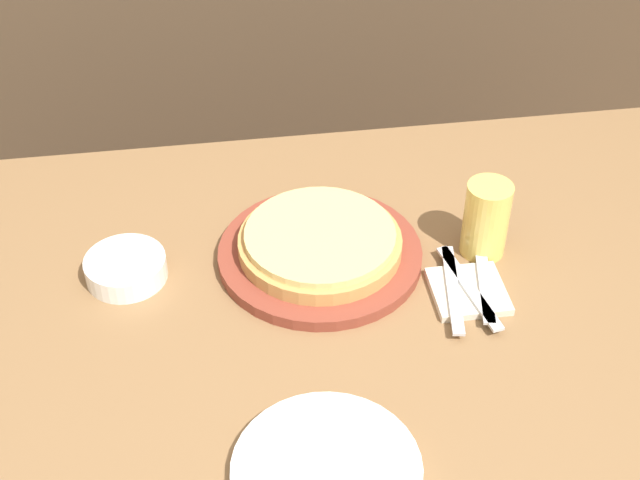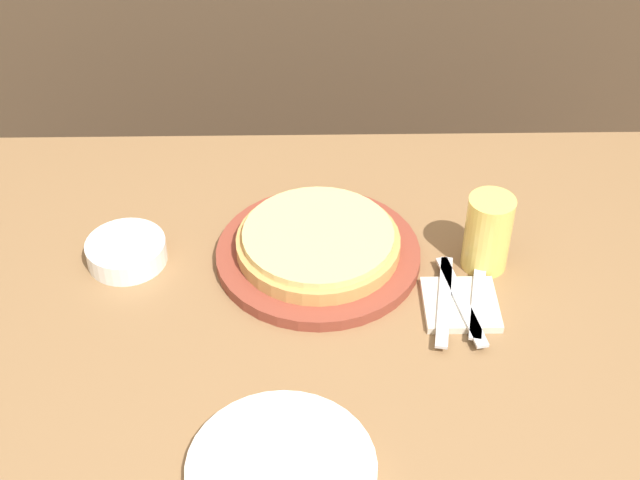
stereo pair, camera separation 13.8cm
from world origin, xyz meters
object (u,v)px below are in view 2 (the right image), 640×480
(beer_glass, at_px, (490,230))
(dinner_knife, at_px, (463,300))
(pizza_on_board, at_px, (320,248))
(fork, at_px, (446,300))
(spoon, at_px, (480,300))
(dinner_plate, at_px, (284,469))
(side_bowl, at_px, (128,251))

(beer_glass, height_order, dinner_knife, beer_glass)
(pizza_on_board, xyz_separation_m, beer_glass, (0.26, -0.02, 0.04))
(fork, distance_m, spoon, 0.05)
(dinner_knife, xyz_separation_m, spoon, (0.02, 0.00, 0.00))
(fork, relative_size, dinner_knife, 1.00)
(pizza_on_board, relative_size, fork, 1.68)
(pizza_on_board, xyz_separation_m, fork, (0.19, -0.11, -0.01))
(dinner_plate, xyz_separation_m, dinner_knife, (0.26, 0.29, 0.01))
(dinner_plate, distance_m, side_bowl, 0.48)
(pizza_on_board, bearing_deg, fork, -31.19)
(beer_glass, distance_m, spoon, 0.11)
(dinner_plate, bearing_deg, spoon, 45.31)
(beer_glass, bearing_deg, fork, -127.59)
(side_bowl, distance_m, dinner_knife, 0.52)
(beer_glass, relative_size, fork, 0.66)
(dinner_knife, bearing_deg, dinner_plate, -132.09)
(beer_glass, relative_size, side_bowl, 1.02)
(beer_glass, height_order, fork, beer_glass)
(dinner_plate, xyz_separation_m, fork, (0.24, 0.29, 0.01))
(spoon, bearing_deg, pizza_on_board, 154.51)
(side_bowl, relative_size, dinner_knife, 0.65)
(side_bowl, bearing_deg, pizza_on_board, -0.61)
(beer_glass, relative_size, dinner_knife, 0.66)
(pizza_on_board, bearing_deg, beer_glass, -3.46)
(spoon, bearing_deg, dinner_plate, -134.69)
(pizza_on_board, height_order, spoon, pizza_on_board)
(beer_glass, distance_m, dinner_plate, 0.50)
(dinner_plate, bearing_deg, fork, 50.76)
(dinner_plate, distance_m, spoon, 0.41)
(side_bowl, distance_m, fork, 0.50)
(beer_glass, bearing_deg, side_bowl, 178.07)
(pizza_on_board, bearing_deg, side_bowl, 179.39)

